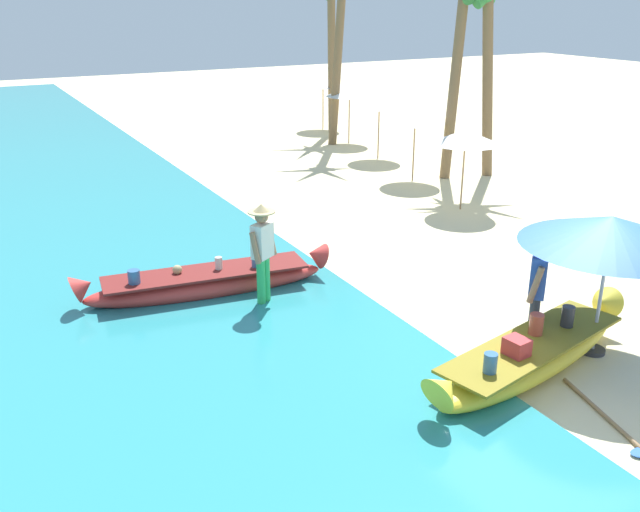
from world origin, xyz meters
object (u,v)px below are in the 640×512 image
object	(u,v)px
patio_umbrella_large	(611,231)
palm_tree_leaning_seaward	(330,2)
palm_tree_tall_inland	(463,5)
paddle	(616,426)
boat_yellow_foreground	(532,355)
person_tourist_customer	(537,288)
boat_red_midground	(207,282)
palm_tree_far_behind	(488,3)
person_vendor_hatted	(263,248)

from	to	relation	value
patio_umbrella_large	palm_tree_leaning_seaward	bearing A→B (deg)	73.55
palm_tree_tall_inland	paddle	bearing A→B (deg)	-119.17
palm_tree_leaning_seaward	paddle	xyz separation A→B (m)	(-6.19, -18.18, -4.53)
patio_umbrella_large	paddle	bearing A→B (deg)	-130.56
boat_yellow_foreground	person_tourist_customer	size ratio (longest dim) A/B	2.48
boat_red_midground	palm_tree_leaning_seaward	distance (m)	15.87
person_tourist_customer	palm_tree_far_behind	distance (m)	10.89
person_vendor_hatted	palm_tree_tall_inland	distance (m)	10.55
person_tourist_customer	patio_umbrella_large	xyz separation A→B (m)	(0.71, -0.52, 0.90)
person_vendor_hatted	palm_tree_far_behind	size ratio (longest dim) A/B	0.31
patio_umbrella_large	paddle	xyz separation A→B (m)	(-1.25, -1.46, -1.82)
boat_yellow_foreground	boat_red_midground	bearing A→B (deg)	123.54
boat_yellow_foreground	patio_umbrella_large	distance (m)	2.00
boat_yellow_foreground	patio_umbrella_large	xyz separation A→B (m)	(1.23, 0.02, 1.57)
boat_yellow_foreground	boat_red_midground	size ratio (longest dim) A/B	0.94
person_tourist_customer	palm_tree_far_behind	world-z (taller)	palm_tree_far_behind
person_tourist_customer	palm_tree_tall_inland	size ratio (longest dim) A/B	0.29
person_vendor_hatted	palm_tree_far_behind	bearing A→B (deg)	30.46
boat_red_midground	palm_tree_leaning_seaward	bearing A→B (deg)	53.05
boat_red_midground	patio_umbrella_large	size ratio (longest dim) A/B	1.81
paddle	boat_red_midground	bearing A→B (deg)	116.59
boat_red_midground	person_tourist_customer	size ratio (longest dim) A/B	2.62
person_vendor_hatted	person_tourist_customer	world-z (taller)	person_vendor_hatted
boat_yellow_foreground	boat_red_midground	distance (m)	5.45
boat_yellow_foreground	paddle	world-z (taller)	boat_yellow_foreground
person_tourist_customer	paddle	size ratio (longest dim) A/B	0.97
boat_red_midground	person_vendor_hatted	distance (m)	1.32
boat_red_midground	patio_umbrella_large	world-z (taller)	patio_umbrella_large
patio_umbrella_large	palm_tree_tall_inland	world-z (taller)	palm_tree_tall_inland
boat_red_midground	person_tourist_customer	xyz separation A→B (m)	(3.54, -4.00, 0.68)
boat_red_midground	palm_tree_far_behind	xyz separation A→B (m)	(9.49, 4.34, 4.36)
person_vendor_hatted	patio_umbrella_large	bearing A→B (deg)	-46.08
palm_tree_tall_inland	palm_tree_leaning_seaward	distance (m)	7.51
person_vendor_hatted	palm_tree_leaning_seaward	bearing A→B (deg)	56.94
palm_tree_leaning_seaward	paddle	world-z (taller)	palm_tree_leaning_seaward
palm_tree_tall_inland	person_vendor_hatted	bearing A→B (deg)	-146.20
person_tourist_customer	palm_tree_far_behind	bearing A→B (deg)	54.48
boat_red_midground	palm_tree_leaning_seaward	world-z (taller)	palm_tree_leaning_seaward
person_vendor_hatted	paddle	size ratio (longest dim) A/B	1.03
boat_red_midground	palm_tree_tall_inland	xyz separation A→B (m)	(8.95, 4.69, 4.33)
palm_tree_leaning_seaward	palm_tree_far_behind	distance (m)	7.87
boat_yellow_foreground	palm_tree_far_behind	world-z (taller)	palm_tree_far_behind
person_tourist_customer	palm_tree_far_behind	xyz separation A→B (m)	(5.95, 8.34, 3.68)
boat_yellow_foreground	boat_red_midground	world-z (taller)	boat_yellow_foreground
palm_tree_tall_inland	patio_umbrella_large	bearing A→B (deg)	-117.06
person_tourist_customer	paddle	bearing A→B (deg)	-105.41
person_vendor_hatted	boat_yellow_foreground	bearing A→B (deg)	-58.05
palm_tree_leaning_seaward	patio_umbrella_large	bearing A→B (deg)	-106.45
person_tourist_customer	patio_umbrella_large	distance (m)	1.26
person_tourist_customer	patio_umbrella_large	size ratio (longest dim) A/B	0.69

